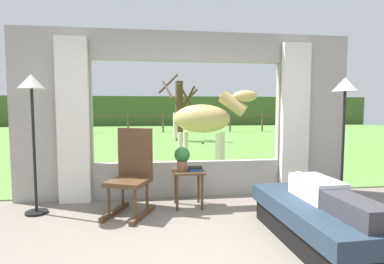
# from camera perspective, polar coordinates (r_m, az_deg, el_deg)

# --- Properties ---
(back_wall_with_window) EXTENTS (5.20, 0.12, 2.55)m
(back_wall_with_window) POSITION_cam_1_polar(r_m,az_deg,el_deg) (4.66, -0.72, 2.88)
(back_wall_with_window) COLOR #9E998E
(back_wall_with_window) RESTS_ON ground_plane
(curtain_panel_left) EXTENTS (0.44, 0.10, 2.40)m
(curtain_panel_left) POSITION_cam_1_polar(r_m,az_deg,el_deg) (4.64, -21.76, 1.95)
(curtain_panel_left) COLOR silver
(curtain_panel_left) RESTS_ON ground_plane
(curtain_panel_right) EXTENTS (0.44, 0.10, 2.40)m
(curtain_panel_right) POSITION_cam_1_polar(r_m,az_deg,el_deg) (5.01, 19.07, 2.18)
(curtain_panel_right) COLOR silver
(curtain_panel_right) RESTS_ON ground_plane
(outdoor_pasture_lawn) EXTENTS (36.00, 21.68, 0.02)m
(outdoor_pasture_lawn) POSITION_cam_1_polar(r_m,az_deg,el_deg) (15.59, -5.33, -0.61)
(outdoor_pasture_lawn) COLOR #568438
(outdoor_pasture_lawn) RESTS_ON ground_plane
(distant_hill_ridge) EXTENTS (36.00, 2.00, 2.40)m
(distant_hill_ridge) POSITION_cam_1_polar(r_m,az_deg,el_deg) (25.37, -6.13, 4.01)
(distant_hill_ridge) COLOR #425B2A
(distant_hill_ridge) RESTS_ON ground_plane
(recliner_sofa) EXTENTS (0.95, 1.73, 0.42)m
(recliner_sofa) POSITION_cam_1_polar(r_m,az_deg,el_deg) (3.47, 23.84, -15.44)
(recliner_sofa) COLOR black
(recliner_sofa) RESTS_ON ground_plane
(reclining_person) EXTENTS (0.36, 1.43, 0.22)m
(reclining_person) POSITION_cam_1_polar(r_m,az_deg,el_deg) (3.34, 24.46, -10.79)
(reclining_person) COLOR silver
(reclining_person) RESTS_ON recliner_sofa
(rocking_chair) EXTENTS (0.69, 0.80, 1.12)m
(rocking_chair) POSITION_cam_1_polar(r_m,az_deg,el_deg) (4.03, -11.43, -7.55)
(rocking_chair) COLOR #4C331E
(rocking_chair) RESTS_ON ground_plane
(side_table) EXTENTS (0.44, 0.44, 0.52)m
(side_table) POSITION_cam_1_polar(r_m,az_deg,el_deg) (4.22, -0.72, -8.56)
(side_table) COLOR #4C331E
(side_table) RESTS_ON ground_plane
(potted_plant) EXTENTS (0.22, 0.22, 0.32)m
(potted_plant) POSITION_cam_1_polar(r_m,az_deg,el_deg) (4.22, -1.90, -4.74)
(potted_plant) COLOR #9E6042
(potted_plant) RESTS_ON side_table
(book_stack) EXTENTS (0.21, 0.14, 0.06)m
(book_stack) POSITION_cam_1_polar(r_m,az_deg,el_deg) (4.15, 0.56, -7.03)
(book_stack) COLOR #23478C
(book_stack) RESTS_ON side_table
(floor_lamp_left) EXTENTS (0.32, 0.32, 1.82)m
(floor_lamp_left) POSITION_cam_1_polar(r_m,az_deg,el_deg) (4.35, -28.23, 5.09)
(floor_lamp_left) COLOR black
(floor_lamp_left) RESTS_ON ground_plane
(floor_lamp_right) EXTENTS (0.32, 0.32, 1.79)m
(floor_lamp_right) POSITION_cam_1_polar(r_m,az_deg,el_deg) (4.41, 27.13, 4.80)
(floor_lamp_right) COLOR black
(floor_lamp_right) RESTS_ON ground_plane
(horse) EXTENTS (1.75, 1.16, 1.73)m
(horse) POSITION_cam_1_polar(r_m,az_deg,el_deg) (6.32, 2.51, 2.43)
(horse) COLOR tan
(horse) RESTS_ON outdoor_pasture_lawn
(pasture_tree) EXTENTS (1.63, 1.66, 2.91)m
(pasture_tree) POSITION_cam_1_polar(r_m,az_deg,el_deg) (12.66, -2.45, 4.64)
(pasture_tree) COLOR #4C3823
(pasture_tree) RESTS_ON outdoor_pasture_lawn
(pasture_fence_line) EXTENTS (16.10, 0.10, 1.10)m
(pasture_fence_line) POSITION_cam_1_polar(r_m,az_deg,el_deg) (17.40, -5.56, 2.34)
(pasture_fence_line) COLOR brown
(pasture_fence_line) RESTS_ON outdoor_pasture_lawn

